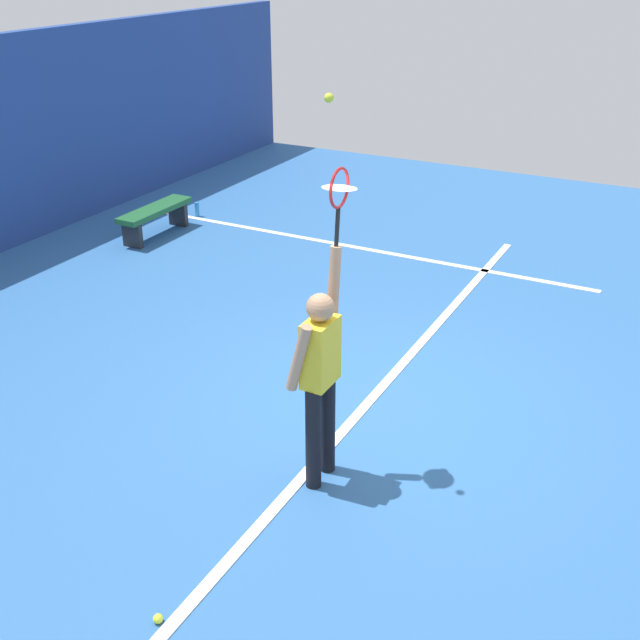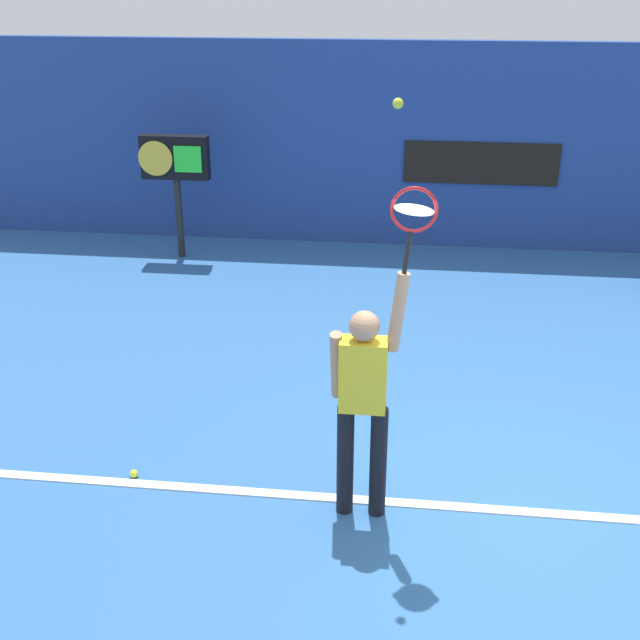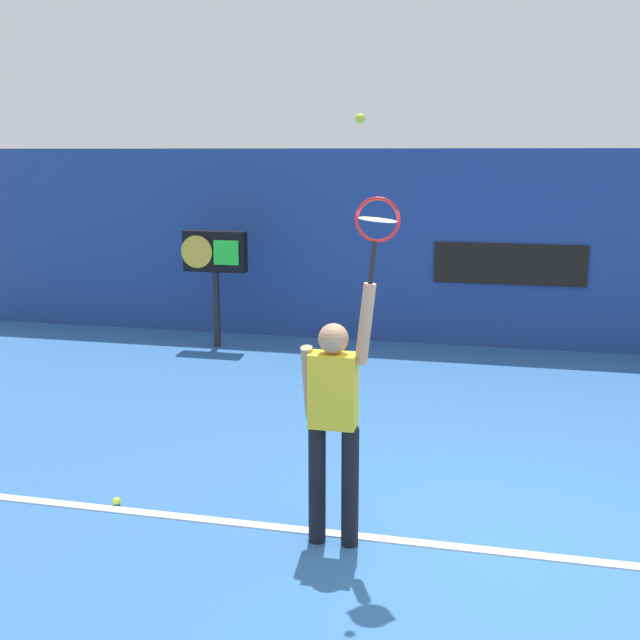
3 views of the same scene
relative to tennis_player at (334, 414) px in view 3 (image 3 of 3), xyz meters
The scene contains 9 objects.
ground_plane 1.60m from the tennis_player, ahead, with size 18.00×18.00×0.00m, color #2D609E.
back_wall 6.77m from the tennis_player, 79.47° to the left, with size 18.00×0.20×2.93m, color navy.
sponsor_banner_center 6.64m from the tennis_player, 79.28° to the left, with size 2.20×0.03×0.60m, color black.
court_baseline 1.60m from the tennis_player, ahead, with size 10.00×0.10×0.01m, color white.
tennis_player is the anchor object (origin of this frame).
tennis_racket 1.42m from the tennis_player, ahead, with size 0.34×0.27×0.62m.
tennis_ball 2.10m from the tennis_player, ahead, with size 0.07×0.07×0.07m, color #CCE033.
scoreboard_clock 6.38m from the tennis_player, 118.21° to the left, with size 0.96×0.20×1.74m.
spare_ball 2.14m from the tennis_player, behind, with size 0.07×0.07×0.07m, color #CCE033.
Camera 3 is at (-0.07, -5.49, 2.88)m, focal length 44.68 mm.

